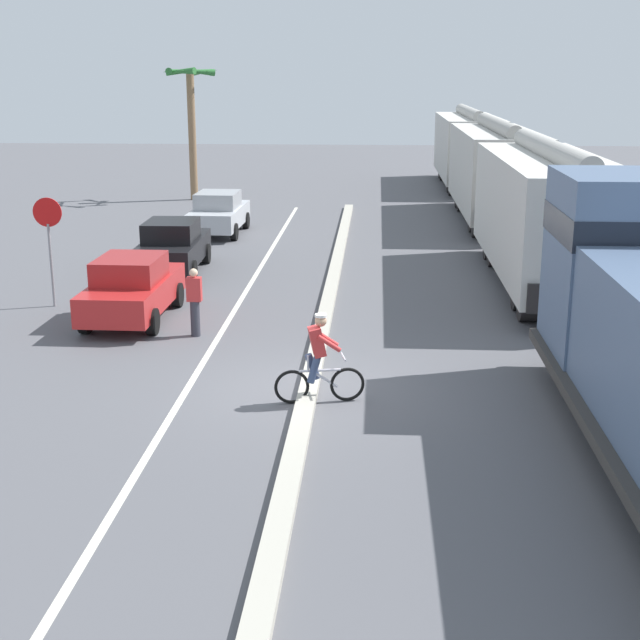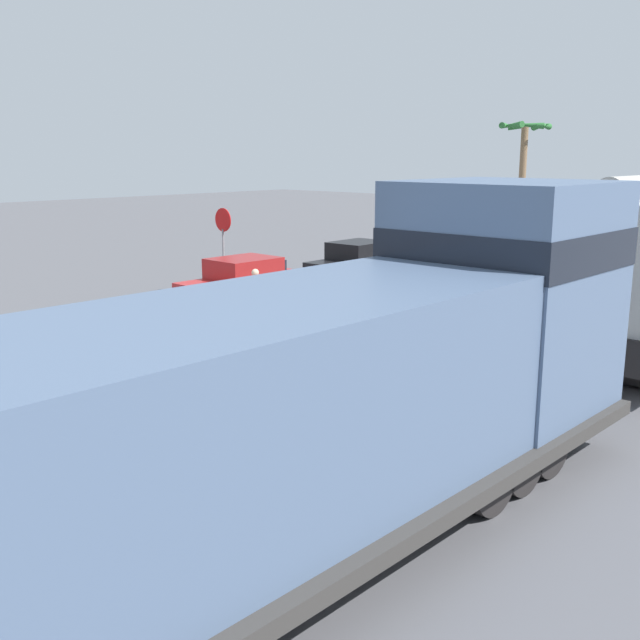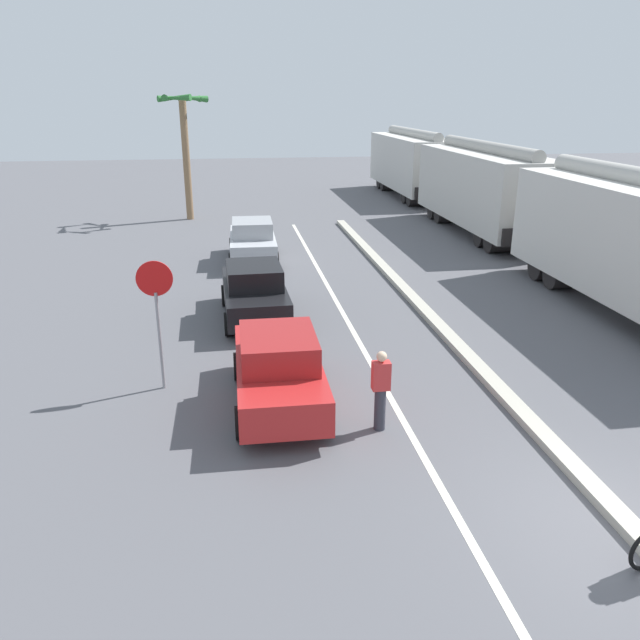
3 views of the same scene
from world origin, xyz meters
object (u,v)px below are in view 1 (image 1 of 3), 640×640
(parked_car_black, at_px, (173,246))
(stop_sign, at_px, (49,231))
(hopper_car_middle, at_px, (495,171))
(pedestrian_by_cars, at_px, (195,301))
(parked_car_silver, at_px, (219,213))
(cyclist, at_px, (319,361))
(palm_tree_near, at_px, (191,99))
(hopper_car_trailing, at_px, (468,147))
(hopper_car_lead, at_px, (546,215))
(parked_car_red, at_px, (132,288))

(parked_car_black, relative_size, stop_sign, 1.47)
(hopper_car_middle, height_order, pedestrian_by_cars, hopper_car_middle)
(parked_car_black, bearing_deg, parked_car_silver, 87.75)
(cyclist, relative_size, palm_tree_near, 0.28)
(hopper_car_middle, distance_m, hopper_car_trailing, 11.60)
(cyclist, bearing_deg, hopper_car_lead, 59.07)
(parked_car_red, height_order, stop_sign, stop_sign)
(palm_tree_near, bearing_deg, parked_car_black, -80.95)
(hopper_car_lead, relative_size, parked_car_red, 2.51)
(pedestrian_by_cars, bearing_deg, parked_car_black, 106.80)
(palm_tree_near, relative_size, pedestrian_by_cars, 3.83)
(hopper_car_trailing, height_order, stop_sign, hopper_car_trailing)
(cyclist, height_order, palm_tree_near, palm_tree_near)
(parked_car_red, relative_size, parked_car_silver, 1.00)
(parked_car_black, relative_size, pedestrian_by_cars, 2.62)
(hopper_car_trailing, height_order, pedestrian_by_cars, hopper_car_trailing)
(parked_car_silver, relative_size, pedestrian_by_cars, 2.62)
(hopper_car_lead, distance_m, pedestrian_by_cars, 10.65)
(parked_car_red, xyz_separation_m, palm_tree_near, (-2.77, 21.47, 3.94))
(parked_car_black, height_order, parked_car_silver, same)
(stop_sign, height_order, palm_tree_near, palm_tree_near)
(hopper_car_middle, xyz_separation_m, parked_car_black, (-11.05, -10.38, -1.26))
(cyclist, xyz_separation_m, stop_sign, (-7.45, 6.65, 1.21))
(hopper_car_lead, distance_m, parked_car_black, 11.19)
(parked_car_silver, bearing_deg, cyclist, -74.32)
(parked_car_black, xyz_separation_m, palm_tree_near, (-2.55, 16.00, 3.94))
(hopper_car_trailing, height_order, parked_car_red, hopper_car_trailing)
(hopper_car_trailing, bearing_deg, cyclist, -100.04)
(parked_car_red, relative_size, pedestrian_by_cars, 2.60)
(parked_car_red, height_order, cyclist, cyclist)
(parked_car_black, height_order, palm_tree_near, palm_tree_near)
(parked_car_red, relative_size, palm_tree_near, 0.68)
(cyclist, bearing_deg, pedestrian_by_cars, 127.28)
(hopper_car_trailing, height_order, cyclist, hopper_car_trailing)
(hopper_car_lead, height_order, pedestrian_by_cars, hopper_car_lead)
(pedestrian_by_cars, bearing_deg, hopper_car_middle, 62.33)
(parked_car_silver, bearing_deg, palm_tree_near, 106.83)
(parked_car_silver, xyz_separation_m, cyclist, (4.96, -17.65, 0.00))
(palm_tree_near, distance_m, pedestrian_by_cars, 23.58)
(parked_car_silver, relative_size, cyclist, 2.47)
(hopper_car_trailing, relative_size, stop_sign, 3.68)
(hopper_car_trailing, xyz_separation_m, palm_tree_near, (-13.60, -5.98, 2.67))
(parked_car_black, xyz_separation_m, stop_sign, (-2.23, -4.30, 1.21))
(hopper_car_trailing, relative_size, parked_car_black, 2.50)
(hopper_car_trailing, relative_size, parked_car_red, 2.51)
(hopper_car_trailing, xyz_separation_m, parked_car_red, (-10.83, -27.45, -1.26))
(parked_car_silver, height_order, palm_tree_near, palm_tree_near)
(hopper_car_trailing, distance_m, palm_tree_near, 15.09)
(hopper_car_middle, bearing_deg, parked_car_black, -136.79)
(stop_sign, bearing_deg, cyclist, -41.75)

